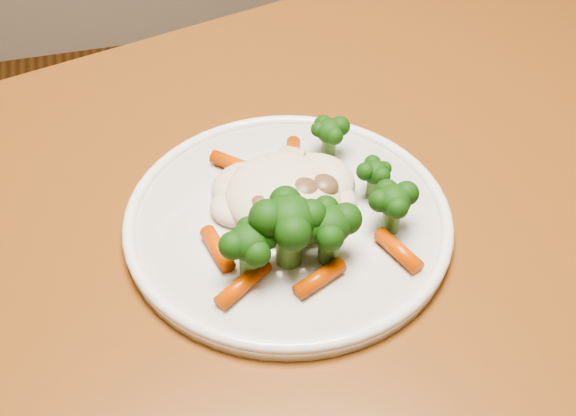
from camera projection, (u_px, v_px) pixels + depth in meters
The scene contains 3 objects.
dining_table at pixel (364, 345), 0.61m from camera, with size 1.34×1.07×0.75m.
plate at pixel (288, 221), 0.57m from camera, with size 0.26×0.26×0.01m, color white.
meal at pixel (299, 205), 0.54m from camera, with size 0.17×0.17×0.05m.
Camera 1 is at (-0.23, -0.48, 1.16)m, focal length 45.00 mm.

